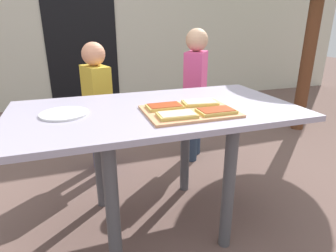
# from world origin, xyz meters

# --- Properties ---
(ground_plane) EXTENTS (16.00, 16.00, 0.00)m
(ground_plane) POSITION_xyz_m (0.00, 0.00, 0.00)
(ground_plane) COLOR brown
(house_door) EXTENTS (0.90, 0.02, 2.00)m
(house_door) POSITION_xyz_m (-0.20, 2.71, 1.00)
(house_door) COLOR black
(house_door) RESTS_ON ground
(dining_table) EXTENTS (1.42, 0.74, 0.69)m
(dining_table) POSITION_xyz_m (0.00, 0.00, 0.59)
(dining_table) COLOR #A59DB3
(dining_table) RESTS_ON ground
(cutting_board) EXTENTS (0.42, 0.31, 0.01)m
(cutting_board) POSITION_xyz_m (0.13, -0.12, 0.70)
(cutting_board) COLOR tan
(cutting_board) RESTS_ON dining_table
(pizza_slice_far_left) EXTENTS (0.17, 0.10, 0.02)m
(pizza_slice_far_left) POSITION_xyz_m (0.03, -0.05, 0.71)
(pizza_slice_far_left) COLOR #CDB356
(pizza_slice_far_left) RESTS_ON cutting_board
(pizza_slice_near_right) EXTENTS (0.17, 0.10, 0.02)m
(pizza_slice_near_right) POSITION_xyz_m (0.23, -0.20, 0.71)
(pizza_slice_near_right) COLOR #CDB356
(pizza_slice_near_right) RESTS_ON cutting_board
(pizza_slice_near_left) EXTENTS (0.17, 0.11, 0.02)m
(pizza_slice_near_left) POSITION_xyz_m (0.04, -0.20, 0.71)
(pizza_slice_near_left) COLOR #CDB356
(pizza_slice_near_left) RESTS_ON cutting_board
(pizza_slice_far_right) EXTENTS (0.18, 0.13, 0.02)m
(pizza_slice_far_right) POSITION_xyz_m (0.22, -0.05, 0.71)
(pizza_slice_far_right) COLOR #CDB356
(pizza_slice_far_right) RESTS_ON cutting_board
(plate_white_left) EXTENTS (0.22, 0.22, 0.01)m
(plate_white_left) POSITION_xyz_m (-0.43, 0.03, 0.70)
(plate_white_left) COLOR silver
(plate_white_left) RESTS_ON dining_table
(child_left) EXTENTS (0.20, 0.27, 0.97)m
(child_left) POSITION_xyz_m (-0.22, 0.75, 0.55)
(child_left) COLOR navy
(child_left) RESTS_ON ground
(child_right) EXTENTS (0.26, 0.28, 1.06)m
(child_right) POSITION_xyz_m (0.55, 0.73, 0.61)
(child_right) COLOR #29384D
(child_right) RESTS_ON ground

